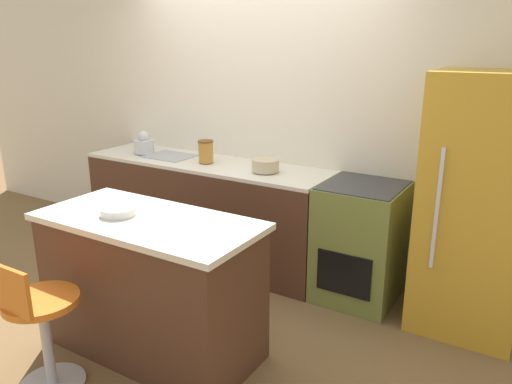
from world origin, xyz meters
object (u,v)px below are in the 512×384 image
kettle (144,144)px  oven_range (360,242)px  stool_chair (40,326)px  mixing_bowl (265,165)px  refrigerator (477,207)px

kettle → oven_range: bearing=0.9°
stool_chair → mixing_bowl: (0.32, 1.97, 0.56)m
refrigerator → kettle: 2.97m
stool_chair → kettle: kettle is taller
stool_chair → kettle: 2.30m
mixing_bowl → oven_range: bearing=2.4°
refrigerator → kettle: (-2.97, -0.04, 0.12)m
oven_range → stool_chair: oven_range is taller
refrigerator → mixing_bowl: bearing=-178.8°
stool_chair → kettle: (-1.02, 1.97, 0.59)m
oven_range → kettle: (-2.18, -0.03, 0.55)m
oven_range → refrigerator: 0.90m
refrigerator → kettle: bearing=-179.3°
stool_chair → mixing_bowl: 2.07m
stool_chair → kettle: bearing=117.5°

